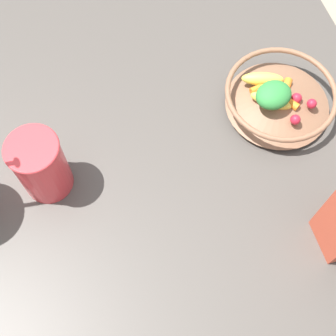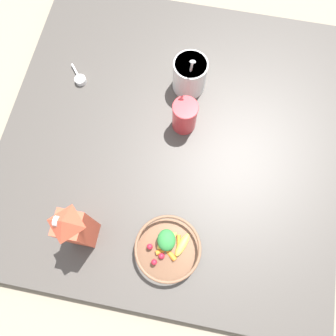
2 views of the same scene
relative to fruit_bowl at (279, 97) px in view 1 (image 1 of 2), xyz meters
The scene contains 4 objects.
ground_plane 0.41m from the fruit_bowl, behind, with size 6.00×6.00×0.00m, color gray.
countertop 0.41m from the fruit_bowl, behind, with size 1.20×1.20×0.04m.
fruit_bowl is the anchor object (origin of this frame).
drinking_cup 0.45m from the fruit_bowl, behind, with size 0.09×0.09×0.13m.
Camera 1 is at (0.06, -0.34, 0.81)m, focal length 50.00 mm.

